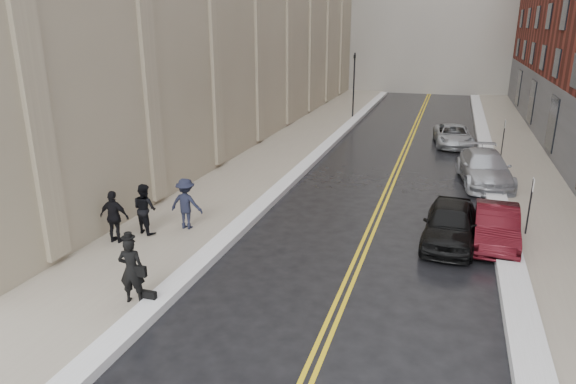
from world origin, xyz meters
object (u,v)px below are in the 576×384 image
Objects in this scene: pedestrian_main at (132,270)px; pedestrian_a at (145,209)px; car_silver_far at (453,135)px; pedestrian_b at (186,204)px; car_black at (450,223)px; pedestrian_c at (114,217)px; car_silver_near at (484,168)px; car_maroon at (496,226)px.

pedestrian_main is 4.94m from pedestrian_a.
pedestrian_b reaches higher than car_silver_far.
car_black is 11.57m from pedestrian_c.
car_silver_near is at bearing -118.13° from pedestrian_a.
car_maroon is at bearing -164.13° from pedestrian_c.
car_silver_near is (-0.08, 7.45, 0.10)m from car_maroon.
car_black is at bearing -163.18° from car_maroon.
pedestrian_b is 2.55m from pedestrian_c.
car_maroon is 12.36m from pedestrian_a.
pedestrian_a is 1.46m from pedestrian_b.
car_black is 2.34× the size of pedestrian_c.
pedestrian_main reaches higher than car_black.
car_silver_far is at bearing 97.81° from car_maroon.
pedestrian_b reaches higher than pedestrian_main.
pedestrian_a is at bearing 33.92° from pedestrian_b.
car_silver_far is 2.49× the size of pedestrian_main.
pedestrian_c is (-10.88, -19.62, 0.42)m from car_silver_far.
car_maroon is 13.16m from pedestrian_c.
car_silver_far is at bearing -122.13° from pedestrian_main.
car_silver_near is 1.14× the size of car_silver_far.
car_black is at bearing -145.26° from pedestrian_a.
car_black is 1.59m from car_maroon.
pedestrian_a is at bearing -125.75° from car_silver_far.
pedestrian_a is 0.99× the size of pedestrian_c.
pedestrian_c is (-2.88, 3.29, -0.02)m from pedestrian_main.
car_maroon is 12.15m from pedestrian_main.
car_maroon is 2.17× the size of pedestrian_main.
car_silver_near is at bearing -139.42° from pedestrian_c.
pedestrian_a reaches higher than car_silver_far.
pedestrian_b reaches higher than car_silver_near.
pedestrian_a is (-10.42, -2.70, 0.33)m from car_black.
pedestrian_a is (-10.36, -18.58, 0.42)m from car_silver_far.
pedestrian_b is (-10.77, -2.25, 0.42)m from car_maroon.
car_silver_near is 14.44m from pedestrian_b.
pedestrian_b is (-9.17, -17.73, 0.44)m from car_silver_far.
car_maroon is at bearing -96.58° from car_silver_near.
car_maroon is at bearing -90.70° from car_silver_far.
pedestrian_main is (-9.60, -7.44, 0.42)m from car_maroon.
car_silver_far is (-0.06, 15.88, -0.08)m from car_black.
car_black is at bearing -170.42° from pedestrian_b.
car_silver_near is at bearing -139.47° from pedestrian_b.
car_silver_far is at bearing -98.91° from pedestrian_a.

